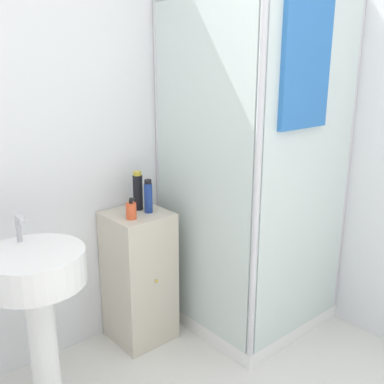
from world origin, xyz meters
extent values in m
cube|color=silver|center=(0.00, 1.70, 1.25)|extent=(6.40, 0.06, 2.50)
cube|color=white|center=(1.24, 1.24, 0.04)|extent=(0.86, 0.86, 0.09)
cylinder|color=silver|center=(1.65, 1.65, 1.02)|extent=(0.04, 0.04, 2.03)
cylinder|color=silver|center=(0.83, 1.65, 1.02)|extent=(0.04, 0.04, 2.03)
cylinder|color=silver|center=(1.65, 0.83, 1.02)|extent=(0.04, 0.04, 2.03)
cylinder|color=silver|center=(0.83, 0.83, 1.02)|extent=(0.04, 0.04, 2.03)
cylinder|color=silver|center=(1.24, 1.65, 2.01)|extent=(0.82, 0.04, 0.04)
cylinder|color=silver|center=(1.65, 1.24, 2.01)|extent=(0.04, 0.82, 0.04)
cube|color=silver|center=(1.24, 0.82, 1.04)|extent=(0.79, 0.01, 1.91)
cube|color=silver|center=(0.82, 1.24, 1.04)|extent=(0.01, 0.79, 1.91)
cylinder|color=#B7BABF|center=(1.46, 1.59, 0.85)|extent=(0.02, 0.02, 1.52)
cylinder|color=#B7BABF|center=(1.46, 1.54, 1.63)|extent=(0.07, 0.07, 0.04)
cube|color=#2D6BB7|center=(1.12, 0.80, 1.68)|extent=(0.37, 0.03, 0.67)
cube|color=beige|center=(0.54, 1.49, 0.41)|extent=(0.35, 0.35, 0.82)
sphere|color=gold|center=(0.54, 1.31, 0.45)|extent=(0.02, 0.02, 0.02)
cylinder|color=white|center=(-0.18, 1.22, 0.36)|extent=(0.13, 0.13, 0.72)
cylinder|color=white|center=(-0.18, 1.22, 0.80)|extent=(0.45, 0.45, 0.15)
cylinder|color=#B7BABF|center=(-0.18, 1.38, 0.94)|extent=(0.02, 0.02, 0.13)
cube|color=#B7BABF|center=(-0.18, 1.35, 0.99)|extent=(0.02, 0.07, 0.02)
cylinder|color=#E5562D|center=(0.47, 1.43, 0.87)|extent=(0.06, 0.06, 0.09)
cylinder|color=black|center=(0.47, 1.43, 0.92)|extent=(0.02, 0.02, 0.02)
cube|color=black|center=(0.47, 1.42, 0.94)|extent=(0.01, 0.03, 0.01)
cylinder|color=black|center=(0.59, 1.54, 0.93)|extent=(0.06, 0.06, 0.21)
cylinder|color=gold|center=(0.59, 1.54, 1.04)|extent=(0.05, 0.05, 0.02)
cylinder|color=navy|center=(0.60, 1.46, 0.91)|extent=(0.05, 0.05, 0.17)
cylinder|color=black|center=(0.60, 1.46, 1.01)|extent=(0.04, 0.04, 0.02)
camera|label=1|loc=(-0.82, -0.60, 1.68)|focal=42.00mm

